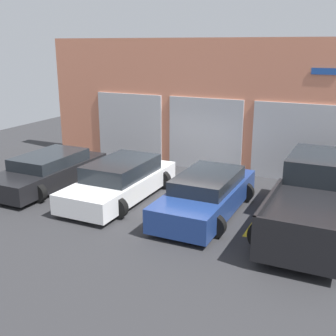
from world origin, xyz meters
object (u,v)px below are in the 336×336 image
object	(u,v)px
sedan_white	(121,181)
van_right	(206,194)
pickup_truck	(313,198)
sedan_side	(49,170)

from	to	relation	value
sedan_white	van_right	world-z (taller)	sedan_white
pickup_truck	sedan_side	bearing A→B (deg)	-178.11
pickup_truck	sedan_side	xyz separation A→B (m)	(-9.02, -0.30, -0.29)
pickup_truck	van_right	size ratio (longest dim) A/B	1.17
pickup_truck	sedan_white	distance (m)	6.03
pickup_truck	sedan_side	size ratio (longest dim) A/B	1.16
pickup_truck	van_right	world-z (taller)	pickup_truck
pickup_truck	van_right	xyz separation A→B (m)	(-3.01, -0.30, -0.27)
pickup_truck	sedan_white	world-z (taller)	pickup_truck
sedan_side	van_right	xyz separation A→B (m)	(6.01, -0.00, 0.03)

